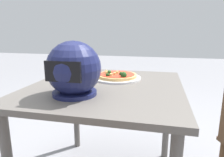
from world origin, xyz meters
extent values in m
cube|color=#5B5651|center=(0.00, 0.00, 0.69)|extent=(0.89, 0.96, 0.03)
cylinder|color=#5B5651|center=(-0.38, -0.42, 0.34)|extent=(0.05, 0.05, 0.68)
cylinder|color=#5B5651|center=(0.38, -0.42, 0.34)|extent=(0.05, 0.05, 0.68)
cylinder|color=white|center=(-0.03, -0.17, 0.71)|extent=(0.32, 0.32, 0.01)
cylinder|color=tan|center=(-0.03, -0.17, 0.73)|extent=(0.27, 0.27, 0.02)
cylinder|color=red|center=(-0.03, -0.17, 0.74)|extent=(0.24, 0.24, 0.00)
sphere|color=#234C1E|center=(0.02, -0.10, 0.75)|extent=(0.02, 0.02, 0.02)
sphere|color=#234C1E|center=(-0.09, -0.10, 0.75)|extent=(0.04, 0.04, 0.04)
sphere|color=#234C1E|center=(0.02, -0.16, 0.75)|extent=(0.03, 0.03, 0.03)
sphere|color=#234C1E|center=(-0.06, -0.15, 0.75)|extent=(0.03, 0.03, 0.03)
cylinder|color=#E0D172|center=(0.05, -0.21, 0.75)|extent=(0.02, 0.02, 0.01)
cylinder|color=#E0D172|center=(0.04, -0.15, 0.75)|extent=(0.02, 0.02, 0.02)
cylinder|color=#E0D172|center=(-0.01, -0.10, 0.75)|extent=(0.03, 0.03, 0.02)
cylinder|color=#E0D172|center=(-0.03, -0.20, 0.75)|extent=(0.02, 0.02, 0.01)
cylinder|color=#E0D172|center=(-0.02, -0.15, 0.75)|extent=(0.02, 0.02, 0.02)
sphere|color=#191E4C|center=(0.11, 0.22, 0.84)|extent=(0.27, 0.27, 0.27)
cylinder|color=#191E4C|center=(0.11, 0.22, 0.72)|extent=(0.22, 0.22, 0.02)
cube|color=black|center=(0.11, 0.34, 0.85)|extent=(0.17, 0.02, 0.09)
camera|label=1|loc=(-0.30, 1.16, 1.03)|focal=33.06mm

